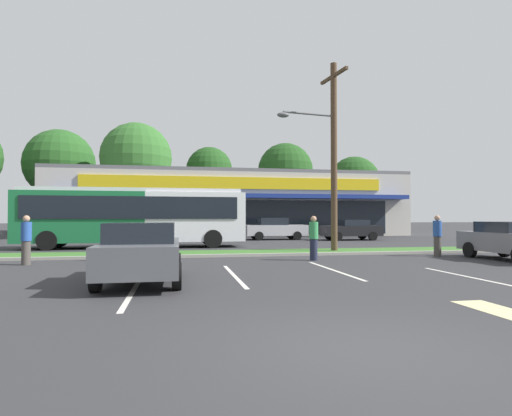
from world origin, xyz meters
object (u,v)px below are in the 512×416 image
Objects in this scene: car_4 at (275,229)px; car_3 at (142,252)px; pedestrian_near_bench at (26,240)px; bus_stop_bench at (124,247)px; pedestrian_mid at (314,238)px; car_2 at (351,229)px; city_bus at (135,216)px; utility_pole at (331,150)px; car_1 at (510,240)px; pedestrian_by_pole at (437,236)px.

car_3 is at bearing -112.39° from car_4.
pedestrian_near_bench reaches higher than car_3.
bus_stop_bench is 7.41m from pedestrian_mid.
city_bus is at bearing 19.09° from car_2.
utility_pole is 12.57m from car_4.
car_1 is 14.81m from car_2.
car_4 is at bearing -142.40° from pedestrian_by_pole.
car_2 is (14.57, 12.14, 0.27)m from bus_stop_bench.
bus_stop_bench is at bearing -123.97° from car_4.
car_3 is at bearing 93.04° from pedestrian_near_bench.
pedestrian_by_pole is at bearing -138.72° from car_1.
pedestrian_by_pole is at bearing -31.36° from utility_pole.
bus_stop_bench is at bearing -100.16° from car_1.
city_bus reaches higher than bus_stop_bench.
pedestrian_mid is at bearing 139.66° from pedestrian_near_bench.
car_3 reaches higher than car_2.
car_3 is at bearing -136.27° from utility_pole.
car_4 reaches higher than car_2.
utility_pole is at bearing 62.48° from car_2.
city_bus is 15.40m from pedestrian_by_pole.
bus_stop_bench is at bearing -169.07° from utility_pole.
city_bus is 7.13m from bus_stop_bench.
bus_stop_bench is 16.50m from car_4.
car_1 is 2.45× the size of pedestrian_mid.
car_1 is at bearing -70.85° from car_4.
pedestrian_near_bench is 0.99× the size of pedestrian_by_pole.
pedestrian_mid is at bearing -121.29° from utility_pole.
pedestrian_by_pole is at bearing -66.14° from car_3.
utility_pole is at bearing -46.27° from car_3.
bus_stop_bench is 6.02m from car_3.
pedestrian_near_bench is (-4.34, 4.88, 0.09)m from car_3.
car_2 is at bearing 18.03° from city_bus.
utility_pole is 5.63× the size of bus_stop_bench.
car_2 is 22.49m from car_3.
utility_pole is at bearing 47.01° from pedestrian_mid.
pedestrian_near_bench is (-18.08, 1.64, 0.10)m from car_1.
city_bus reaches higher than car_4.
car_3 is 0.93× the size of car_4.
city_bus reaches higher than pedestrian_mid.
car_1 is at bearing 169.84° from bus_stop_bench.
car_3 is at bearing 101.02° from bus_stop_bench.
car_4 is at bearing -123.97° from bus_stop_bench.
utility_pole is at bearing -169.07° from bus_stop_bench.
car_4 is 19.24m from pedestrian_near_bench.
car_1 is at bearing -21.60° from pedestrian_mid.
pedestrian_near_bench is at bearing -66.16° from pedestrian_by_pole.
city_bus is 6.90× the size of pedestrian_near_bench.
utility_pole is 2.10× the size of car_2.
utility_pole is 0.75× the size of city_bus.
pedestrian_by_pole reaches higher than car_1.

